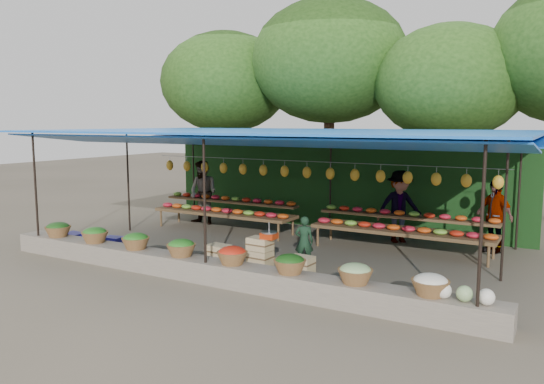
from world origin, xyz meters
The scene contains 16 objects.
ground centered at (0.00, 0.00, 0.00)m, with size 60.00×60.00×0.00m, color brown.
stone_curb centered at (0.00, -2.75, 0.20)m, with size 10.60×0.55×0.40m, color #675D52.
stall_canopy centered at (0.00, 0.06, 2.68)m, with size 10.80×6.60×2.82m.
produce_baskets centered at (-0.10, -2.75, 0.56)m, with size 8.98×0.58×0.34m.
netting_backdrop centered at (0.00, 3.15, 1.25)m, with size 10.60×0.06×2.50m, color #184318.
tree_row centered at (0.50, 6.09, 4.70)m, with size 16.51×5.50×7.12m.
fruit_table_left centered at (-2.49, 1.35, 0.61)m, with size 4.21×0.95×0.93m.
fruit_table_right centered at (2.51, 1.35, 0.61)m, with size 4.21×0.95×0.93m.
crate_counter centered at (0.61, -1.98, 0.31)m, with size 2.37×0.37×0.77m.
weighing_scale centered at (0.84, -1.98, 0.85)m, with size 0.31×0.31×0.33m.
vendor_seated centered at (1.08, -0.94, 0.54)m, with size 0.39×0.26×1.07m, color #17321E.
customer_left centered at (-3.57, 1.78, 0.94)m, with size 0.91×0.71×1.88m, color slate.
customer_mid centered at (2.15, 2.29, 0.91)m, with size 1.17×0.67×1.81m, color slate.
customer_right centered at (4.35, 2.36, 0.85)m, with size 1.00×0.41×1.70m, color slate.
blue_crate_front centered at (-4.65, -2.03, 0.16)m, with size 0.53×0.38×0.32m, color navy.
blue_crate_back centered at (-3.67, -1.68, 0.13)m, with size 0.43×0.31×0.26m, color navy.
Camera 1 is at (5.85, -10.66, 3.01)m, focal length 35.00 mm.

